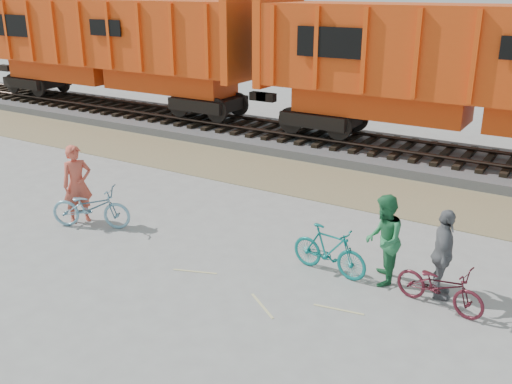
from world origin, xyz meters
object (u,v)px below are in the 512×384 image
hopper_car_center (484,71)px  person_solo (77,184)px  hopper_car_left (111,45)px  bicycle_blue (91,207)px  bicycle_teal (329,250)px  person_woman (443,254)px  person_man (384,240)px  bicycle_maroon (440,286)px

hopper_car_center → person_solo: size_ratio=7.45×
person_solo → hopper_car_center: bearing=-9.9°
hopper_car_left → bicycle_blue: 12.79m
bicycle_teal → person_solo: bearing=102.9°
person_solo → person_woman: size_ratio=1.11×
bicycle_blue → person_solo: bearing=54.2°
person_man → hopper_car_center: bearing=162.5°
hopper_car_left → person_woman: hopper_car_left is taller
hopper_car_center → person_man: (0.12, -8.24, -2.13)m
hopper_car_left → hopper_car_center: 15.00m
bicycle_teal → bicycle_blue: bearing=104.5°
hopper_car_left → bicycle_teal: (14.12, -8.44, -2.52)m
bicycle_teal → person_woman: 2.13m
hopper_car_left → person_solo: size_ratio=7.45×
bicycle_teal → person_man: person_man is taller
bicycle_teal → person_woman: (2.09, 0.23, 0.35)m
hopper_car_center → person_man: hopper_car_center is taller
hopper_car_left → bicycle_blue: (8.44, -9.27, -2.51)m
person_man → bicycle_teal: bearing=-97.0°
bicycle_teal → bicycle_maroon: bearing=-88.1°
hopper_car_center → bicycle_maroon: hopper_car_center is taller
hopper_car_left → person_man: bearing=-28.6°
bicycle_blue → person_woman: bearing=-106.6°
bicycle_teal → person_solo: 6.23m
bicycle_teal → person_man: 1.09m
hopper_car_center → bicycle_teal: size_ratio=8.60×
bicycle_blue → person_man: person_man is taller
hopper_car_left → person_man: (15.12, -8.24, -2.13)m
person_woman → person_solo: bearing=80.6°
bicycle_maroon → person_man: (-1.19, 0.37, 0.45)m
hopper_car_left → bicycle_teal: 16.64m
hopper_car_left → bicycle_maroon: size_ratio=8.71×
person_solo → person_man: person_solo is taller
hopper_car_center → person_solo: (-7.06, -9.17, -2.07)m
bicycle_maroon → hopper_car_left: bearing=72.7°
bicycle_blue → bicycle_maroon: bearing=-109.6°
person_solo → person_man: bearing=-54.9°
bicycle_blue → person_solo: 0.68m
bicycle_teal → hopper_car_left: bearing=65.3°
hopper_car_left → person_man: size_ratio=8.02×
bicycle_maroon → person_solo: 8.40m
bicycle_teal → person_woman: person_woman is taller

